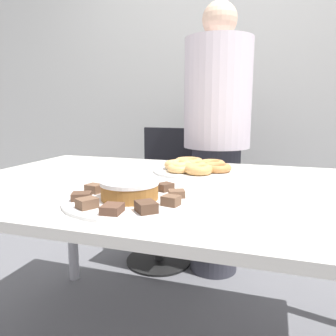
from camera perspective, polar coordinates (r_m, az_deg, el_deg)
The scene contains 25 objects.
wall_back at distance 2.79m, azimuth 10.80°, elevation 15.63°, with size 8.00×0.05×2.60m.
table at distance 1.24m, azimuth 0.35°, elevation -6.26°, with size 1.65×1.05×0.76m.
person_standing at distance 2.02m, azimuth 8.46°, elevation 5.09°, with size 0.40×0.40×1.64m.
office_chair_left at distance 2.23m, azimuth -1.04°, elevation -5.35°, with size 0.48×0.48×0.90m.
plate_cake at distance 0.99m, azimuth -6.65°, elevation -5.57°, with size 0.39×0.39×0.01m.
plate_donuts at distance 1.45m, azimuth 4.53°, elevation -0.48°, with size 0.36×0.36×0.01m.
frosted_cake at distance 0.98m, azimuth -6.69°, elevation -3.71°, with size 0.17×0.17×0.06m.
lamington_0 at distance 1.12m, azimuth -8.84°, elevation -2.97°, with size 0.06×0.06×0.02m.
lamington_1 at distance 1.08m, azimuth -12.74°, elevation -3.49°, with size 0.06×0.05×0.03m.
lamington_2 at distance 1.00m, azimuth -14.82°, elevation -4.77°, with size 0.07×0.07×0.02m.
lamington_3 at distance 0.92m, azimuth -13.93°, elevation -5.96°, with size 0.06×0.07×0.03m.
lamington_4 at distance 0.86m, azimuth -9.68°, elevation -7.03°, with size 0.06×0.06×0.02m.
lamington_5 at distance 0.86m, azimuth -3.82°, elevation -6.76°, with size 0.07×0.07×0.03m.
lamington_6 at distance 0.91m, azimuth 0.51°, elevation -5.70°, with size 0.05×0.05×0.03m.
lamington_7 at distance 1.00m, azimuth 1.51°, elevation -4.48°, with size 0.06×0.06×0.02m.
lamington_8 at distance 1.07m, azimuth -0.50°, elevation -3.32°, with size 0.06×0.06×0.02m.
lamington_9 at distance 1.12m, azimuth -4.36°, elevation -2.72°, with size 0.04×0.05×0.03m.
donut_0 at distance 1.44m, azimuth 4.55°, elevation 0.40°, with size 0.11×0.11×0.04m.
donut_1 at distance 1.52m, azimuth 3.64°, elevation 1.02°, with size 0.13×0.13×0.04m.
donut_2 at distance 1.45m, azimuth 1.73°, elevation 0.54°, with size 0.12×0.12×0.04m.
donut_3 at distance 1.39m, azimuth 2.02°, elevation -0.07°, with size 0.11×0.11×0.03m.
donut_4 at distance 1.35m, azimuth 5.34°, elevation -0.25°, with size 0.11×0.11×0.04m.
donut_5 at distance 1.41m, azimuth 8.50°, elevation 0.06°, with size 0.12×0.12×0.03m.
donut_6 at distance 1.51m, azimuth 7.66°, elevation 0.75°, with size 0.12×0.12×0.03m.
napkin at distance 1.45m, azimuth -14.62°, elevation -0.80°, with size 0.16×0.14×0.01m.
Camera 1 is at (0.36, -1.13, 1.03)m, focal length 35.00 mm.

